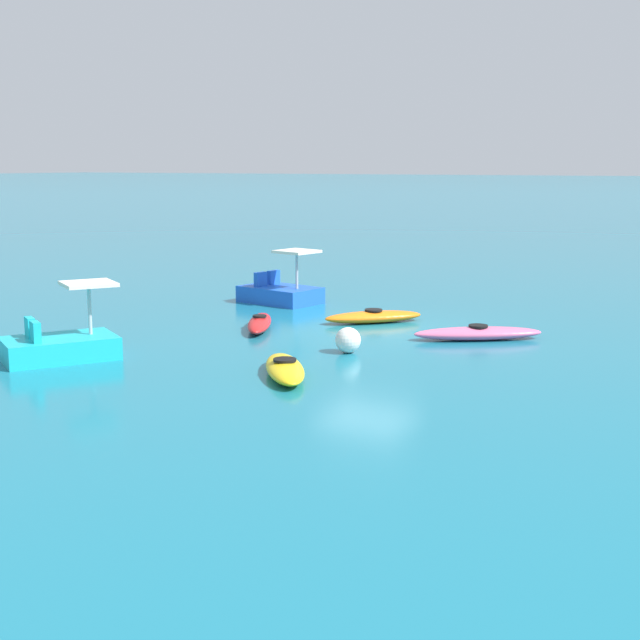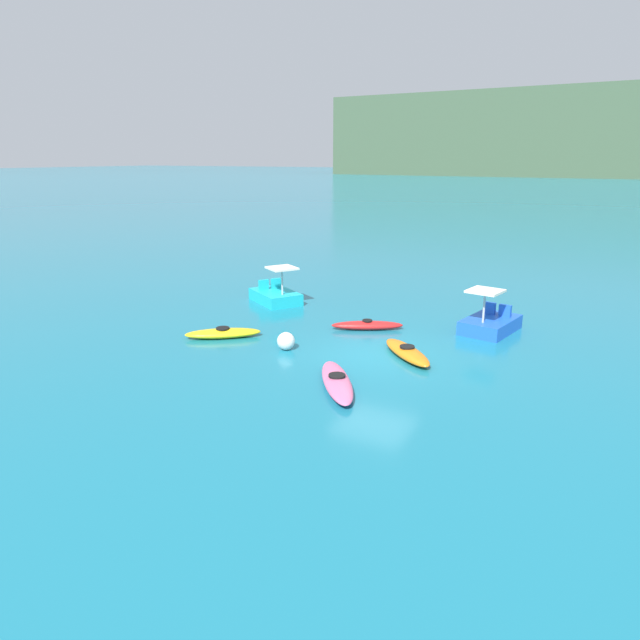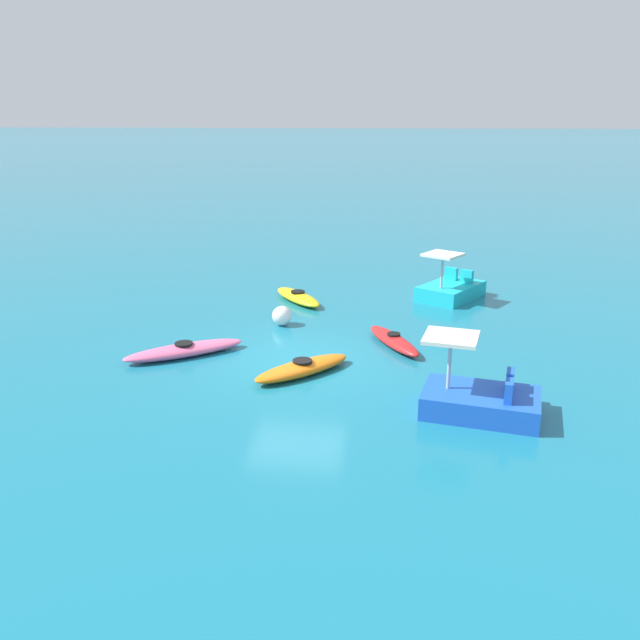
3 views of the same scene
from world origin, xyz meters
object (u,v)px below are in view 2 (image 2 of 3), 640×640
(kayak_pink, at_px, (337,382))
(kayak_orange, at_px, (407,352))
(kayak_red, at_px, (367,325))
(pedal_boat_blue, at_px, (490,323))
(buoy_white, at_px, (286,341))
(kayak_yellow, at_px, (223,333))
(pedal_boat_cyan, at_px, (276,295))

(kayak_pink, bearing_deg, kayak_orange, 75.05)
(kayak_red, distance_m, pedal_boat_blue, 4.46)
(pedal_boat_blue, xyz_separation_m, buoy_white, (-5.52, -5.23, -0.04))
(pedal_boat_blue, distance_m, buoy_white, 7.60)
(kayak_yellow, distance_m, pedal_boat_blue, 9.65)
(kayak_yellow, distance_m, pedal_boat_cyan, 5.27)
(pedal_boat_cyan, xyz_separation_m, buoy_white, (3.70, -5.23, -0.04))
(pedal_boat_cyan, height_order, buoy_white, pedal_boat_cyan)
(kayak_yellow, xyz_separation_m, kayak_red, (4.11, 3.29, -0.00))
(pedal_boat_cyan, bearing_deg, kayak_pink, -47.94)
(kayak_red, bearing_deg, kayak_yellow, -141.32)
(kayak_red, bearing_deg, pedal_boat_blue, 24.71)
(kayak_red, distance_m, buoy_white, 3.67)
(buoy_white, bearing_deg, kayak_pink, -35.67)
(pedal_boat_blue, height_order, buoy_white, pedal_boat_blue)
(pedal_boat_cyan, bearing_deg, kayak_yellow, -78.42)
(kayak_orange, relative_size, buoy_white, 4.18)
(kayak_yellow, height_order, pedal_boat_cyan, pedal_boat_cyan)
(kayak_yellow, bearing_deg, kayak_red, 38.68)
(kayak_yellow, height_order, pedal_boat_blue, pedal_boat_blue)
(pedal_boat_blue, bearing_deg, kayak_orange, -113.23)
(kayak_yellow, height_order, kayak_pink, same)
(kayak_red, relative_size, pedal_boat_cyan, 0.92)
(kayak_red, height_order, pedal_boat_cyan, pedal_boat_cyan)
(pedal_boat_cyan, relative_size, buoy_white, 4.77)
(kayak_red, xyz_separation_m, kayak_pink, (1.44, -5.45, 0.00))
(kayak_red, relative_size, pedal_boat_blue, 0.98)
(kayak_yellow, relative_size, kayak_orange, 1.03)
(kayak_red, relative_size, buoy_white, 4.37)
(kayak_red, xyz_separation_m, pedal_boat_blue, (4.05, 1.86, 0.17))
(kayak_orange, height_order, pedal_boat_cyan, pedal_boat_cyan)
(kayak_orange, distance_m, buoy_white, 3.97)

